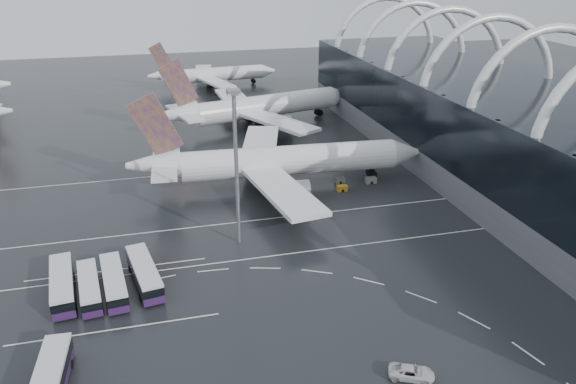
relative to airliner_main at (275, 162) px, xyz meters
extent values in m
plane|color=black|center=(-8.64, -27.79, -5.43)|extent=(420.00, 420.00, 0.00)
cube|color=#5C5F61|center=(53.36, -7.79, -2.43)|extent=(42.00, 160.00, 6.00)
cube|color=black|center=(53.36, -7.79, 7.57)|extent=(42.00, 160.00, 14.00)
torus|color=white|center=(49.36, -18.79, 12.57)|extent=(33.80, 1.80, 33.80)
torus|color=white|center=(49.36, 0.21, 12.57)|extent=(33.80, 1.80, 33.80)
torus|color=white|center=(49.36, 19.21, 12.57)|extent=(33.80, 1.80, 33.80)
torus|color=white|center=(49.36, 38.21, 12.57)|extent=(33.80, 1.80, 33.80)
torus|color=white|center=(49.36, 57.21, 12.57)|extent=(33.80, 1.80, 33.80)
cube|color=white|center=(-8.64, -29.79, -5.43)|extent=(120.00, 0.25, 0.01)
cube|color=white|center=(-8.64, -15.79, -5.43)|extent=(120.00, 0.25, 0.01)
cube|color=white|center=(-8.64, 12.21, -5.43)|extent=(120.00, 0.25, 0.01)
cube|color=white|center=(-32.64, -43.79, -5.43)|extent=(28.00, 0.25, 0.01)
cube|color=white|center=(-32.64, -27.79, -5.43)|extent=(28.00, 0.25, 0.01)
cylinder|color=white|center=(3.26, -0.20, 0.20)|extent=(46.41, 9.23, 6.40)
cone|color=white|center=(29.57, -1.83, 0.20)|extent=(7.01, 6.80, 6.40)
cone|color=white|center=(-25.25, 1.56, 1.30)|extent=(11.41, 7.07, 6.40)
cube|color=#461761|center=(-24.15, 1.49, 9.47)|extent=(10.65, 1.32, 13.57)
cube|color=white|center=(-23.05, 1.42, 1.30)|extent=(6.18, 20.14, 0.55)
cube|color=white|center=(-2.00, -13.70, -0.46)|extent=(11.70, 28.43, 0.88)
cube|color=white|center=(-0.30, 13.84, -0.46)|extent=(14.84, 28.66, 0.88)
cylinder|color=gray|center=(1.54, -10.05, -2.45)|extent=(6.29, 4.12, 3.75)
cylinder|color=gray|center=(2.77, 9.78, -2.45)|extent=(6.29, 4.12, 3.75)
cube|color=black|center=(-1.15, 0.07, -4.22)|extent=(13.66, 7.87, 2.43)
cylinder|color=white|center=(8.94, 46.77, 0.13)|extent=(44.14, 17.07, 6.32)
cone|color=white|center=(33.39, 53.06, 0.13)|extent=(7.91, 7.75, 6.32)
cone|color=white|center=(-17.62, 39.94, 1.22)|extent=(12.13, 8.84, 6.32)
cube|color=#461761|center=(-16.56, 40.21, 9.28)|extent=(10.33, 3.25, 13.40)
cube|color=white|center=(-15.51, 40.48, 1.22)|extent=(9.64, 20.22, 0.55)
cube|color=white|center=(8.11, 32.49, -0.53)|extent=(18.96, 27.80, 0.87)
cube|color=white|center=(1.33, 58.88, -0.53)|extent=(8.78, 27.55, 0.87)
cylinder|color=gray|center=(10.33, 37.00, -2.49)|extent=(6.73, 5.08, 3.71)
cylinder|color=gray|center=(5.44, 56.00, -2.49)|extent=(6.73, 5.08, 3.71)
cube|color=black|center=(4.72, 45.68, -4.23)|extent=(14.41, 10.01, 2.40)
cylinder|color=white|center=(2.16, 101.29, -0.93)|extent=(34.58, 7.86, 5.11)
cone|color=white|center=(21.88, 102.88, -0.93)|extent=(5.68, 5.52, 5.11)
cone|color=white|center=(-19.32, 99.55, -0.05)|extent=(9.20, 5.81, 5.11)
cube|color=#461761|center=(-18.44, 99.62, 6.47)|extent=(8.51, 1.21, 10.84)
cube|color=white|center=(-17.56, 99.70, -0.05)|extent=(5.23, 16.14, 0.44)
cube|color=white|center=(-0.47, 90.02, -1.46)|extent=(12.22, 22.89, 0.71)
cube|color=white|center=(-2.24, 111.99, -1.46)|extent=(8.96, 22.65, 0.71)
cylinder|color=gray|center=(1.92, 93.31, -3.05)|extent=(5.08, 3.38, 3.00)
cylinder|color=gray|center=(0.64, 109.13, -3.05)|extent=(5.08, 3.38, 3.00)
cube|color=black|center=(-1.35, 101.00, -4.46)|extent=(11.00, 6.48, 1.94)
cube|color=#2A143F|center=(-40.16, -33.48, -4.46)|extent=(4.75, 14.29, 1.19)
cube|color=black|center=(-40.16, -33.48, -3.17)|extent=(4.78, 14.02, 1.40)
cube|color=silver|center=(-40.16, -33.48, -2.22)|extent=(4.75, 14.29, 0.49)
cylinder|color=black|center=(-38.14, -37.76, -4.89)|extent=(0.50, 1.12, 1.08)
cylinder|color=black|center=(-41.12, -38.11, -4.89)|extent=(0.50, 1.12, 1.08)
cylinder|color=black|center=(-39.19, -28.85, -4.89)|extent=(0.50, 1.12, 1.08)
cylinder|color=black|center=(-42.18, -29.20, -4.89)|extent=(0.50, 1.12, 1.08)
cube|color=#2A143F|center=(-36.32, -34.79, -4.58)|extent=(4.21, 12.55, 1.04)
cube|color=black|center=(-36.32, -34.79, -3.44)|extent=(4.23, 12.31, 1.23)
cube|color=silver|center=(-36.32, -34.79, -2.61)|extent=(4.21, 12.55, 0.43)
cylinder|color=black|center=(-34.53, -38.55, -4.96)|extent=(0.44, 0.98, 0.95)
cylinder|color=black|center=(-37.15, -38.86, -4.96)|extent=(0.44, 0.98, 0.95)
cylinder|color=black|center=(-35.48, -30.73, -4.96)|extent=(0.44, 0.98, 0.95)
cylinder|color=black|center=(-38.10, -31.04, -4.96)|extent=(0.44, 0.98, 0.95)
cube|color=#2A143F|center=(-32.84, -34.37, -4.52)|extent=(4.44, 13.40, 1.11)
cube|color=black|center=(-32.84, -34.37, -3.31)|extent=(4.47, 13.15, 1.31)
cube|color=silver|center=(-32.84, -34.37, -2.42)|extent=(4.44, 13.40, 0.46)
cylinder|color=black|center=(-30.96, -38.38, -4.93)|extent=(0.47, 1.05, 1.01)
cylinder|color=black|center=(-33.75, -38.71, -4.93)|extent=(0.47, 1.05, 1.01)
cylinder|color=black|center=(-31.94, -30.02, -4.93)|extent=(0.47, 1.05, 1.01)
cylinder|color=black|center=(-34.73, -30.35, -4.93)|extent=(0.47, 1.05, 1.01)
cube|color=#2A143F|center=(-28.40, -33.12, -4.47)|extent=(5.43, 14.17, 1.17)
cube|color=black|center=(-28.40, -33.12, -3.19)|extent=(5.44, 13.91, 1.38)
cube|color=silver|center=(-28.40, -33.12, -2.26)|extent=(5.43, 14.17, 0.48)
cylinder|color=black|center=(-26.18, -37.23, -4.90)|extent=(0.55, 1.11, 1.06)
cylinder|color=black|center=(-29.10, -37.74, -4.90)|extent=(0.55, 1.11, 1.06)
cylinder|color=black|center=(-27.70, -28.50, -4.90)|extent=(0.55, 1.11, 1.06)
cylinder|color=black|center=(-30.62, -29.01, -4.90)|extent=(0.55, 1.11, 1.06)
cube|color=black|center=(-39.40, -54.64, -3.20)|extent=(3.97, 13.72, 1.38)
cube|color=silver|center=(-39.40, -54.64, -2.27)|extent=(3.93, 14.00, 0.48)
cylinder|color=black|center=(-37.65, -50.31, -4.90)|extent=(0.44, 1.08, 1.06)
cylinder|color=black|center=(-40.60, -50.13, -4.90)|extent=(0.44, 1.08, 1.06)
imported|color=silver|center=(1.83, -62.41, -4.67)|extent=(6.02, 4.59, 1.52)
cylinder|color=gray|center=(-12.09, -23.49, 7.75)|extent=(0.66, 0.66, 26.37)
cube|color=gray|center=(-12.09, -23.49, 21.22)|extent=(2.07, 2.07, 0.75)
cube|color=white|center=(-12.09, -23.49, 20.93)|extent=(1.88, 1.88, 0.38)
cube|color=#BB7F19|center=(13.08, -6.43, -4.83)|extent=(2.22, 1.31, 1.21)
cube|color=slate|center=(14.21, -2.00, -4.86)|extent=(2.08, 1.23, 1.14)
cube|color=#BB7F19|center=(4.23, -8.27, -4.83)|extent=(2.19, 1.30, 1.20)
cube|color=slate|center=(20.70, -3.84, -4.78)|extent=(2.39, 1.41, 1.30)
camera|label=1|loc=(-25.77, -109.87, 41.45)|focal=35.00mm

